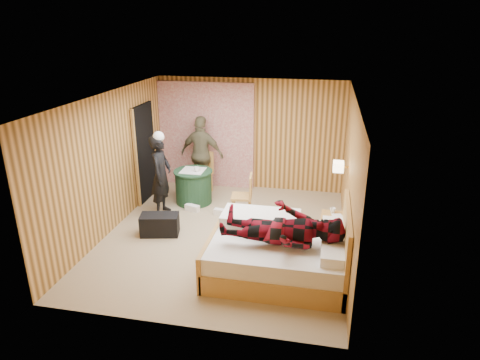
% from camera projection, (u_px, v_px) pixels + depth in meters
% --- Properties ---
extents(floor, '(4.20, 5.00, 0.01)m').
position_uv_depth(floor, '(225.00, 235.00, 7.75)').
color(floor, tan).
rests_on(floor, ground).
extents(ceiling, '(4.20, 5.00, 0.01)m').
position_uv_depth(ceiling, '(223.00, 97.00, 6.88)').
color(ceiling, white).
rests_on(ceiling, wall_back).
extents(wall_back, '(4.20, 0.02, 2.50)m').
position_uv_depth(wall_back, '(250.00, 135.00, 9.61)').
color(wall_back, tan).
rests_on(wall_back, floor).
extents(wall_left, '(0.02, 5.00, 2.50)m').
position_uv_depth(wall_left, '(111.00, 163.00, 7.71)').
color(wall_left, tan).
rests_on(wall_left, floor).
extents(wall_right, '(0.02, 5.00, 2.50)m').
position_uv_depth(wall_right, '(350.00, 179.00, 6.92)').
color(wall_right, tan).
rests_on(wall_right, floor).
extents(curtain, '(2.20, 0.08, 2.40)m').
position_uv_depth(curtain, '(206.00, 135.00, 9.75)').
color(curtain, beige).
rests_on(curtain, floor).
extents(doorway, '(0.06, 0.90, 2.05)m').
position_uv_depth(doorway, '(145.00, 153.00, 9.06)').
color(doorway, black).
rests_on(doorway, floor).
extents(wall_lamp, '(0.26, 0.24, 0.16)m').
position_uv_depth(wall_lamp, '(339.00, 166.00, 7.35)').
color(wall_lamp, gold).
rests_on(wall_lamp, wall_right).
extents(bed, '(2.10, 1.66, 1.14)m').
position_uv_depth(bed, '(281.00, 253.00, 6.52)').
color(bed, tan).
rests_on(bed, floor).
extents(nightstand, '(0.39, 0.53, 0.51)m').
position_uv_depth(nightstand, '(331.00, 229.00, 7.41)').
color(nightstand, tan).
rests_on(nightstand, floor).
extents(round_table, '(0.82, 0.82, 0.72)m').
position_uv_depth(round_table, '(194.00, 186.00, 9.05)').
color(round_table, '#204627').
rests_on(round_table, floor).
extents(chair_far, '(0.52, 0.52, 0.93)m').
position_uv_depth(chair_far, '(203.00, 169.00, 9.58)').
color(chair_far, tan).
rests_on(chair_far, floor).
extents(chair_near, '(0.44, 0.44, 0.87)m').
position_uv_depth(chair_near, '(246.00, 193.00, 8.33)').
color(chair_near, tan).
rests_on(chair_near, floor).
extents(duffel_bag, '(0.74, 0.50, 0.38)m').
position_uv_depth(duffel_bag, '(160.00, 225.00, 7.73)').
color(duffel_bag, black).
rests_on(duffel_bag, floor).
extents(sneaker_left, '(0.32, 0.21, 0.13)m').
position_uv_depth(sneaker_left, '(192.00, 208.00, 8.72)').
color(sneaker_left, white).
rests_on(sneaker_left, floor).
extents(sneaker_right, '(0.30, 0.16, 0.13)m').
position_uv_depth(sneaker_right, '(221.00, 212.00, 8.54)').
color(sneaker_right, white).
rests_on(sneaker_right, floor).
extents(woman_standing, '(0.40, 0.60, 1.61)m').
position_uv_depth(woman_standing, '(161.00, 175.00, 8.39)').
color(woman_standing, black).
rests_on(woman_standing, floor).
extents(man_at_table, '(1.06, 0.57, 1.72)m').
position_uv_depth(man_at_table, '(202.00, 154.00, 9.50)').
color(man_at_table, brown).
rests_on(man_at_table, floor).
extents(man_on_bed, '(0.86, 0.67, 1.77)m').
position_uv_depth(man_on_bed, '(283.00, 220.00, 6.07)').
color(man_on_bed, maroon).
rests_on(man_on_bed, bed).
extents(book_lower, '(0.20, 0.25, 0.02)m').
position_uv_depth(book_lower, '(333.00, 217.00, 7.27)').
color(book_lower, white).
rests_on(book_lower, nightstand).
extents(book_upper, '(0.26, 0.28, 0.02)m').
position_uv_depth(book_upper, '(333.00, 216.00, 7.27)').
color(book_upper, white).
rests_on(book_upper, nightstand).
extents(cup_nightstand, '(0.13, 0.13, 0.09)m').
position_uv_depth(cup_nightstand, '(333.00, 211.00, 7.42)').
color(cup_nightstand, white).
rests_on(cup_nightstand, nightstand).
extents(cup_table, '(0.14, 0.14, 0.10)m').
position_uv_depth(cup_table, '(197.00, 169.00, 8.84)').
color(cup_table, white).
rests_on(cup_table, round_table).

